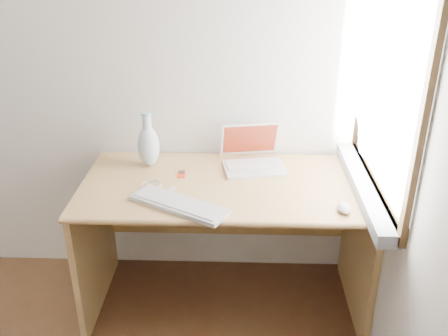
{
  "coord_description": "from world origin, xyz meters",
  "views": [
    {
      "loc": [
        1.1,
        -0.82,
        1.89
      ],
      "look_at": [
        1.02,
        1.35,
        0.85
      ],
      "focal_mm": 40.0,
      "sensor_mm": 36.0,
      "label": 1
    }
  ],
  "objects_px": {
    "desk": "(226,212)",
    "laptop": "(254,158)",
    "external_keyboard": "(179,204)",
    "vase": "(148,145)"
  },
  "relations": [
    {
      "from": "desk",
      "to": "laptop",
      "type": "height_order",
      "value": "laptop"
    },
    {
      "from": "external_keyboard",
      "to": "vase",
      "type": "height_order",
      "value": "vase"
    },
    {
      "from": "external_keyboard",
      "to": "vase",
      "type": "xyz_separation_m",
      "value": [
        -0.21,
        0.43,
        0.11
      ]
    },
    {
      "from": "desk",
      "to": "external_keyboard",
      "type": "distance_m",
      "value": 0.45
    },
    {
      "from": "desk",
      "to": "laptop",
      "type": "xyz_separation_m",
      "value": [
        0.15,
        0.11,
        0.27
      ]
    },
    {
      "from": "external_keyboard",
      "to": "vase",
      "type": "bearing_deg",
      "value": 145.4
    },
    {
      "from": "desk",
      "to": "vase",
      "type": "height_order",
      "value": "vase"
    },
    {
      "from": "desk",
      "to": "external_keyboard",
      "type": "bearing_deg",
      "value": -121.61
    },
    {
      "from": "laptop",
      "to": "vase",
      "type": "relative_size",
      "value": 1.16
    },
    {
      "from": "laptop",
      "to": "vase",
      "type": "bearing_deg",
      "value": 171.33
    }
  ]
}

